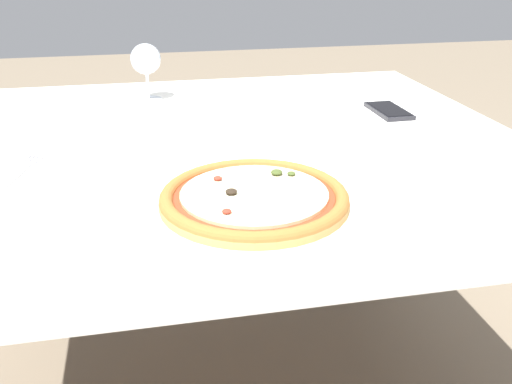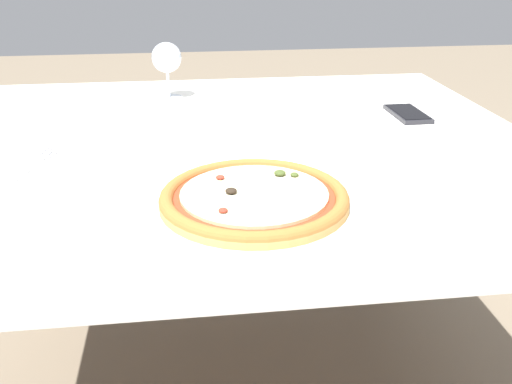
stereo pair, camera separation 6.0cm
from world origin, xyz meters
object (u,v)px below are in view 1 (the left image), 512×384
at_px(dining_table, 224,177).
at_px(pizza_plate, 256,200).
at_px(fork, 23,169).
at_px(wine_glass_far_left, 146,61).
at_px(cell_phone, 389,111).

relative_size(dining_table, pizza_plate, 3.80).
bearing_deg(dining_table, fork, -168.66).
relative_size(fork, wine_glass_far_left, 1.17).
xyz_separation_m(pizza_plate, cell_phone, (0.42, 0.46, -0.01)).
relative_size(dining_table, cell_phone, 8.73).
distance_m(dining_table, wine_glass_far_left, 0.44).
xyz_separation_m(dining_table, wine_glass_far_left, (-0.14, 0.37, 0.18)).
bearing_deg(cell_phone, dining_table, -161.82).
relative_size(wine_glass_far_left, cell_phone, 0.99).
relative_size(dining_table, fork, 7.52).
distance_m(pizza_plate, fork, 0.45).
height_order(dining_table, cell_phone, cell_phone).
distance_m(fork, cell_phone, 0.83).
bearing_deg(dining_table, cell_phone, 18.18).
bearing_deg(wine_glass_far_left, fork, -118.03).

